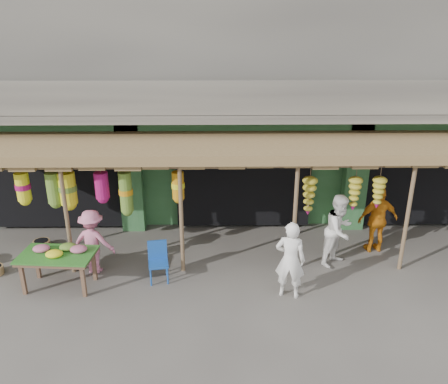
{
  "coord_description": "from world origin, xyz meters",
  "views": [
    {
      "loc": [
        -0.7,
        -8.96,
        5.24
      ],
      "look_at": [
        -0.54,
        1.0,
        1.47
      ],
      "focal_mm": 35.0,
      "sensor_mm": 36.0,
      "label": 1
    }
  ],
  "objects_px": {
    "blue_chair": "(158,259)",
    "person_vendor": "(378,219)",
    "person_front": "(290,260)",
    "person_right": "(339,230)",
    "person_shopper": "(93,241)",
    "flower_table": "(58,255)"
  },
  "relations": [
    {
      "from": "blue_chair",
      "to": "person_vendor",
      "type": "distance_m",
      "value": 5.38
    },
    {
      "from": "flower_table",
      "to": "person_shopper",
      "type": "relative_size",
      "value": 1.08
    },
    {
      "from": "person_front",
      "to": "person_shopper",
      "type": "bearing_deg",
      "value": 1.58
    },
    {
      "from": "blue_chair",
      "to": "person_right",
      "type": "bearing_deg",
      "value": -1.24
    },
    {
      "from": "flower_table",
      "to": "person_vendor",
      "type": "xyz_separation_m",
      "value": [
        7.27,
        1.49,
        0.1
      ]
    },
    {
      "from": "flower_table",
      "to": "person_shopper",
      "type": "height_order",
      "value": "person_shopper"
    },
    {
      "from": "person_front",
      "to": "person_vendor",
      "type": "height_order",
      "value": "person_vendor"
    },
    {
      "from": "flower_table",
      "to": "blue_chair",
      "type": "height_order",
      "value": "flower_table"
    },
    {
      "from": "person_front",
      "to": "person_vendor",
      "type": "relative_size",
      "value": 0.98
    },
    {
      "from": "flower_table",
      "to": "person_vendor",
      "type": "height_order",
      "value": "person_vendor"
    },
    {
      "from": "blue_chair",
      "to": "person_vendor",
      "type": "relative_size",
      "value": 0.52
    },
    {
      "from": "person_right",
      "to": "person_vendor",
      "type": "bearing_deg",
      "value": -13.36
    },
    {
      "from": "person_vendor",
      "to": "person_front",
      "type": "bearing_deg",
      "value": 30.83
    },
    {
      "from": "blue_chair",
      "to": "person_right",
      "type": "relative_size",
      "value": 0.51
    },
    {
      "from": "flower_table",
      "to": "blue_chair",
      "type": "distance_m",
      "value": 2.08
    },
    {
      "from": "person_vendor",
      "to": "person_right",
      "type": "bearing_deg",
      "value": 21.62
    },
    {
      "from": "person_vendor",
      "to": "person_shopper",
      "type": "relative_size",
      "value": 1.14
    },
    {
      "from": "person_front",
      "to": "person_right",
      "type": "bearing_deg",
      "value": -120.34
    },
    {
      "from": "blue_chair",
      "to": "person_right",
      "type": "xyz_separation_m",
      "value": [
        4.12,
        0.61,
        0.37
      ]
    },
    {
      "from": "person_right",
      "to": "person_shopper",
      "type": "xyz_separation_m",
      "value": [
        -5.6,
        -0.26,
        -0.11
      ]
    },
    {
      "from": "blue_chair",
      "to": "person_front",
      "type": "xyz_separation_m",
      "value": [
        2.77,
        -0.69,
        0.34
      ]
    },
    {
      "from": "person_front",
      "to": "person_right",
      "type": "height_order",
      "value": "person_right"
    }
  ]
}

